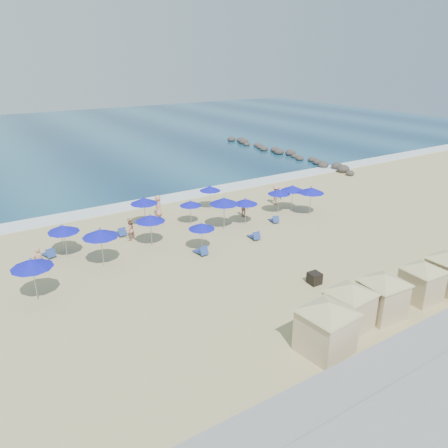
{
  "coord_description": "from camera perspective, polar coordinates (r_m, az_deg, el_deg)",
  "views": [
    {
      "loc": [
        -16.06,
        -21.9,
        13.23
      ],
      "look_at": [
        -0.02,
        3.0,
        1.73
      ],
      "focal_mm": 35.0,
      "sensor_mm": 36.0,
      "label": 1
    }
  ],
  "objects": [
    {
      "name": "ground",
      "position": [
        30.21,
        3.12,
        -4.8
      ],
      "size": [
        160.0,
        160.0,
        0.0
      ],
      "primitive_type": "plane",
      "color": "tan",
      "rests_on": "ground"
    },
    {
      "name": "ocean",
      "position": [
        79.66,
        -21.04,
        10.29
      ],
      "size": [
        160.0,
        80.0,
        0.06
      ],
      "primitive_type": "cube",
      "color": "navy",
      "rests_on": "ground"
    },
    {
      "name": "surf_line",
      "position": [
        42.79,
        -9.09,
        2.98
      ],
      "size": [
        160.0,
        2.5,
        0.08
      ],
      "primitive_type": "cube",
      "color": "white",
      "rests_on": "ground"
    },
    {
      "name": "seawall",
      "position": [
        22.07,
        24.93,
        -15.85
      ],
      "size": [
        160.0,
        6.1,
        1.22
      ],
      "color": "gray",
      "rests_on": "ground"
    },
    {
      "name": "rock_jetty",
      "position": [
        62.94,
        7.71,
        9.23
      ],
      "size": [
        2.56,
        26.66,
        0.96
      ],
      "color": "#2D2826",
      "rests_on": "ground"
    },
    {
      "name": "trash_bin",
      "position": [
        27.71,
        11.73,
        -6.95
      ],
      "size": [
        0.77,
        0.77,
        0.73
      ],
      "primitive_type": "cube",
      "rotation": [
        0.0,
        0.0,
        -0.06
      ],
      "color": "black",
      "rests_on": "ground"
    },
    {
      "name": "cabana_0",
      "position": [
        21.31,
        13.25,
        -12.21
      ],
      "size": [
        4.71,
        4.71,
        2.97
      ],
      "color": "#CAB38A",
      "rests_on": "ground"
    },
    {
      "name": "cabana_1",
      "position": [
        23.45,
        16.09,
        -9.54
      ],
      "size": [
        4.37,
        4.37,
        2.75
      ],
      "color": "#CAB38A",
      "rests_on": "ground"
    },
    {
      "name": "cabana_2",
      "position": [
        24.91,
        20.04,
        -8.06
      ],
      "size": [
        4.43,
        4.43,
        2.79
      ],
      "color": "#CAB38A",
      "rests_on": "ground"
    },
    {
      "name": "cabana_3",
      "position": [
        27.43,
        24.5,
        -6.23
      ],
      "size": [
        4.12,
        4.12,
        2.59
      ],
      "color": "#CAB38A",
      "rests_on": "ground"
    },
    {
      "name": "cabana_4",
      "position": [
        29.23,
        27.25,
        -4.88
      ],
      "size": [
        4.3,
        4.3,
        2.7
      ],
      "color": "#CAB38A",
      "rests_on": "ground"
    },
    {
      "name": "umbrella_0",
      "position": [
        31.8,
        -20.24,
        -0.61
      ],
      "size": [
        2.15,
        2.15,
        2.45
      ],
      "color": "#A5A8AD",
      "rests_on": "ground"
    },
    {
      "name": "umbrella_1",
      "position": [
        26.78,
        -23.84,
        -4.74
      ],
      "size": [
        2.37,
        2.37,
        2.69
      ],
      "color": "#A5A8AD",
      "rests_on": "ground"
    },
    {
      "name": "umbrella_2",
      "position": [
        32.76,
        -20.52,
        -0.54
      ],
      "size": [
        1.87,
        1.87,
        2.13
      ],
      "color": "#A5A8AD",
      "rests_on": "ground"
    },
    {
      "name": "umbrella_3",
      "position": [
        29.64,
        -15.86,
        -1.14
      ],
      "size": [
        2.4,
        2.4,
        2.73
      ],
      "color": "#A5A8AD",
      "rests_on": "ground"
    },
    {
      "name": "umbrella_4",
      "position": [
        35.94,
        -10.42,
        3.01
      ],
      "size": [
        2.25,
        2.25,
        2.56
      ],
      "color": "#A5A8AD",
      "rests_on": "ground"
    },
    {
      "name": "umbrella_5",
      "position": [
        32.15,
        -9.61,
        0.76
      ],
      "size": [
        2.19,
        2.19,
        2.49
      ],
      "color": "#A5A8AD",
      "rests_on": "ground"
    },
    {
      "name": "umbrella_6",
      "position": [
        30.99,
        -2.95,
        -0.28
      ],
      "size": [
        1.92,
        1.92,
        2.18
      ],
      "color": "#A5A8AD",
      "rests_on": "ground"
    },
    {
      "name": "umbrella_7",
      "position": [
        35.91,
        2.84,
        2.96
      ],
      "size": [
        2.03,
        2.03,
        2.31
      ],
      "color": "#A5A8AD",
      "rests_on": "ground"
    },
    {
      "name": "umbrella_8",
      "position": [
        34.8,
        0.01,
        3.03
      ],
      "size": [
        2.41,
        2.41,
        2.74
      ],
      "color": "#A5A8AD",
      "rests_on": "ground"
    },
    {
      "name": "umbrella_9",
      "position": [
        39.7,
        -1.83,
        4.67
      ],
      "size": [
        1.96,
        1.96,
        2.23
      ],
      "color": "#A5A8AD",
      "rests_on": "ground"
    },
    {
      "name": "umbrella_10",
      "position": [
        39.6,
        8.96,
        4.66
      ],
      "size": [
        2.15,
        2.15,
        2.45
      ],
      "color": "#A5A8AD",
      "rests_on": "ground"
    },
    {
      "name": "umbrella_11",
      "position": [
        38.74,
        11.33,
        4.36
      ],
      "size": [
        2.3,
        2.3,
        2.62
      ],
      "color": "#A5A8AD",
      "rests_on": "ground"
    },
    {
      "name": "umbrella_12",
      "position": [
        38.79,
        7.19,
        4.21
      ],
      "size": [
        2.03,
        2.03,
        2.31
      ],
      "color": "#A5A8AD",
      "rests_on": "ground"
    },
    {
      "name": "umbrella_13",
      "position": [
        36.07,
        -4.4,
        2.72
      ],
      "size": [
        1.86,
        1.86,
        2.11
      ],
      "color": "#A5A8AD",
      "rests_on": "ground"
    },
    {
      "name": "beach_chair_0",
      "position": [
        32.96,
        -21.91,
        -3.6
      ],
      "size": [
        0.88,
        1.44,
        0.74
      ],
      "color": "navy",
      "rests_on": "ground"
    },
    {
      "name": "beach_chair_1",
      "position": [
        34.83,
        -16.06,
        -1.52
      ],
      "size": [
        1.14,
        1.53,
        0.77
      ],
      "color": "navy",
      "rests_on": "ground"
    },
    {
      "name": "beach_chair_2",
      "position": [
        35.12,
        -13.35,
        -1.06
      ],
      "size": [
        0.7,
        1.42,
        0.76
      ],
      "color": "navy",
      "rests_on": "ground"
    },
    {
      "name": "beach_chair_3",
      "position": [
        31.01,
        -2.98,
        -3.55
      ],
      "size": [
        0.67,
        1.38,
        0.74
      ],
      "color": "navy",
      "rests_on": "ground"
    },
    {
      "name": "beach_chair_4",
      "position": [
        33.6,
        4.0,
        -1.58
      ],
      "size": [
        0.72,
        1.35,
        0.71
      ],
      "color": "navy",
      "rests_on": "ground"
    },
    {
      "name": "beach_chair_5",
      "position": [
        37.12,
        6.59,
        0.57
      ],
      "size": [
        0.83,
        1.33,
        0.68
      ],
      "color": "navy",
      "rests_on": "ground"
    },
    {
      "name": "beachgoer_0",
      "position": [
        30.69,
        -23.06,
        -4.36
      ],
      "size": [
        0.69,
        0.51,
        1.74
      ],
      "primitive_type": "imported",
      "rotation": [
        0.0,
        0.0,
        3.29
      ],
      "color": "tan",
      "rests_on": "ground"
    },
    {
      "name": "beachgoer_1",
      "position": [
        33.89,
        -12.23,
        -0.67
      ],
      "size": [
        1.03,
        0.91,
        1.76
      ],
      "primitive_type": "imported",
      "rotation": [
        0.0,
        0.0,
        3.48
      ],
      "color": "tan",
      "rests_on": "ground"
    },
    {
      "name": "beachgoer_2",
      "position": [
        37.96,
        2.6,
        2.12
      ],
      "size": [
        0.64,
        1.04,
        1.66
      ],
      "primitive_type": "imported",
      "rotation": [
        0.0,
        0.0,
        1.83
      ],
      "color": "tan",
      "rests_on": "ground"
    },
    {
      "name": "beachgoer_3",
      "position": [
        41.4,
        6.78,
        3.8
      ],
      "size": [
        0.95,
        1.34,
        1.89
      ],
      "primitive_type": "imported",
      "rotation": [
        0.0,
        0.0,
        1.79
      ],
      "color": "tan",
      "rests_on": "ground"
    },
    {
      "name": "beachgoer_4",
      "position": [
        38.57,
        -8.6,
        2.38
      ],
      "size": [
        1.0,
        1.1,
        1.88
      ],
      "primitive_type": "imported",
      "rotation": [
        0.0,
        0.0,
        4.14
      ],
      "color": "tan",
      "rests_on": "ground"
    }
  ]
}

